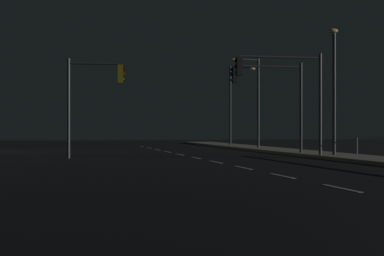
# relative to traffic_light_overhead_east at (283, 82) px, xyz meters

# --- Properties ---
(ground_plane) EXTENTS (112.00, 112.00, 0.00)m
(ground_plane) POSITION_rel_traffic_light_overhead_east_xyz_m (-4.36, -6.15, -3.97)
(ground_plane) COLOR black
(ground_plane) RESTS_ON ground
(lane_markings_center) EXTENTS (0.14, 50.00, 0.01)m
(lane_markings_center) POSITION_rel_traffic_light_overhead_east_xyz_m (-4.36, -2.65, -3.97)
(lane_markings_center) COLOR silver
(lane_markings_center) RESTS_ON ground
(lane_edge_line) EXTENTS (0.14, 53.00, 0.01)m
(lane_edge_line) POSITION_rel_traffic_light_overhead_east_xyz_m (1.54, -1.15, -3.97)
(lane_edge_line) COLOR gold
(lane_edge_line) RESTS_ON ground
(traffic_light_overhead_east) EXTENTS (4.75, 0.46, 5.38)m
(traffic_light_overhead_east) POSITION_rel_traffic_light_overhead_east_xyz_m (0.00, 0.00, 0.00)
(traffic_light_overhead_east) COLOR #4C4C51
(traffic_light_overhead_east) RESTS_ON sidewalk_right
(traffic_light_mid_right) EXTENTS (2.99, 0.51, 5.18)m
(traffic_light_mid_right) POSITION_rel_traffic_light_overhead_east_xyz_m (-9.64, 2.19, -0.37)
(traffic_light_mid_right) COLOR #4C4C51
(traffic_light_mid_right) RESTS_ON ground
(traffic_light_near_left) EXTENTS (4.33, 0.44, 5.27)m
(traffic_light_near_left) POSITION_rel_traffic_light_overhead_east_xyz_m (0.60, 3.42, -0.10)
(traffic_light_near_left) COLOR #38383D
(traffic_light_near_left) RESTS_ON sidewalk_right
(street_lamp_mid_block) EXTENTS (2.09, 1.09, 6.84)m
(street_lamp_mid_block) POSITION_rel_traffic_light_overhead_east_xyz_m (3.56, 19.83, 0.33)
(street_lamp_mid_block) COLOR #2D3033
(street_lamp_mid_block) RESTS_ON sidewalk_right
(street_lamp_median) EXTENTS (2.40, 0.72, 6.62)m
(street_lamp_median) POSITION_rel_traffic_light_overhead_east_xyz_m (2.57, 12.07, 0.23)
(street_lamp_median) COLOR #38383D
(street_lamp_median) RESTS_ON sidewalk_right
(street_lamp_corner) EXTENTS (1.17, 1.72, 6.60)m
(street_lamp_corner) POSITION_rel_traffic_light_overhead_east_xyz_m (2.76, -0.25, 0.19)
(street_lamp_corner) COLOR #38383D
(street_lamp_corner) RESTS_ON sidewalk_right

